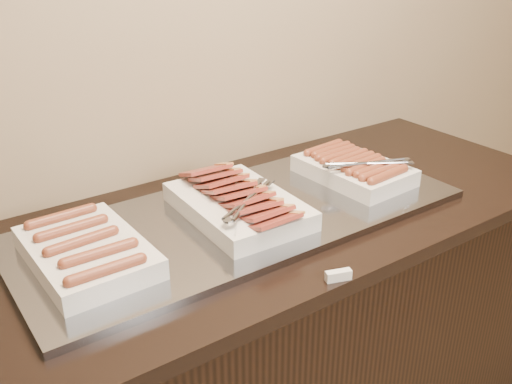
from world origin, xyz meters
TOP-DOWN VIEW (x-y plane):
  - counter at (0.00, 2.13)m, footprint 2.06×0.76m
  - warming_tray at (0.01, 2.13)m, footprint 1.20×0.50m
  - dish_left at (-0.42, 2.13)m, footprint 0.24×0.35m
  - dish_center at (-0.01, 2.13)m, footprint 0.27×0.41m
  - dish_right at (0.41, 2.13)m, footprint 0.26×0.34m
  - label_holder at (0.02, 1.77)m, footprint 0.06×0.04m

SIDE VIEW (x-z plane):
  - counter at x=0.00m, z-range 0.00..0.90m
  - warming_tray at x=0.01m, z-range 0.90..0.92m
  - label_holder at x=0.02m, z-range 0.90..0.92m
  - dish_left at x=-0.42m, z-range 0.91..0.98m
  - dish_center at x=-0.01m, z-range 0.91..1.00m
  - dish_right at x=0.41m, z-range 0.92..1.00m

